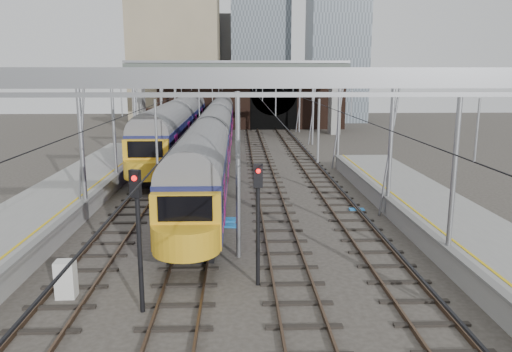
{
  "coord_description": "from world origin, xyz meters",
  "views": [
    {
      "loc": [
        -0.0,
        -18.25,
        7.71
      ],
      "look_at": [
        0.94,
        7.45,
        2.4
      ],
      "focal_mm": 35.0,
      "sensor_mm": 36.0,
      "label": 1
    }
  ],
  "objects_px": {
    "train_main": "(218,126)",
    "signal_near_centre": "(258,209)",
    "relay_cabinet": "(66,279)",
    "train_second": "(186,118)",
    "signal_near_left": "(138,224)"
  },
  "relations": [
    {
      "from": "train_main",
      "to": "train_second",
      "type": "bearing_deg",
      "value": 115.93
    },
    {
      "from": "train_main",
      "to": "relay_cabinet",
      "type": "height_order",
      "value": "train_main"
    },
    {
      "from": "signal_near_centre",
      "to": "relay_cabinet",
      "type": "height_order",
      "value": "signal_near_centre"
    },
    {
      "from": "signal_near_left",
      "to": "relay_cabinet",
      "type": "relative_size",
      "value": 3.6
    },
    {
      "from": "signal_near_centre",
      "to": "train_second",
      "type": "bearing_deg",
      "value": 99.57
    },
    {
      "from": "signal_near_left",
      "to": "signal_near_centre",
      "type": "relative_size",
      "value": 1.04
    },
    {
      "from": "train_main",
      "to": "signal_near_left",
      "type": "distance_m",
      "value": 35.15
    },
    {
      "from": "relay_cabinet",
      "to": "train_second",
      "type": "bearing_deg",
      "value": 88.49
    },
    {
      "from": "relay_cabinet",
      "to": "train_main",
      "type": "bearing_deg",
      "value": 81.74
    },
    {
      "from": "signal_near_left",
      "to": "train_main",
      "type": "bearing_deg",
      "value": 109.17
    },
    {
      "from": "signal_near_left",
      "to": "relay_cabinet",
      "type": "bearing_deg",
      "value": 177.15
    },
    {
      "from": "train_main",
      "to": "signal_near_centre",
      "type": "relative_size",
      "value": 13.99
    },
    {
      "from": "train_second",
      "to": "signal_near_left",
      "type": "bearing_deg",
      "value": -86.28
    },
    {
      "from": "signal_near_centre",
      "to": "relay_cabinet",
      "type": "bearing_deg",
      "value": -173.56
    },
    {
      "from": "train_second",
      "to": "train_main",
      "type": "bearing_deg",
      "value": -64.07
    }
  ]
}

